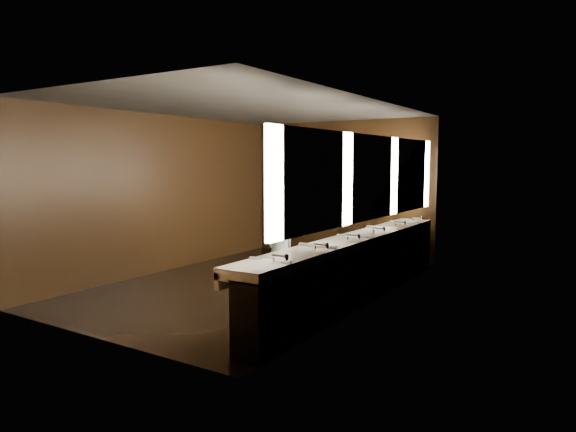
% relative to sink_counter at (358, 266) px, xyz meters
% --- Properties ---
extents(floor, '(6.00, 6.00, 0.00)m').
position_rel_sink_counter_xyz_m(floor, '(-1.79, -0.00, -0.50)').
color(floor, black).
rests_on(floor, ground).
extents(ceiling, '(4.00, 6.00, 0.02)m').
position_rel_sink_counter_xyz_m(ceiling, '(-1.79, -0.00, 2.30)').
color(ceiling, '#2D2D2B').
rests_on(ceiling, wall_back).
extents(wall_back, '(4.00, 0.02, 2.80)m').
position_rel_sink_counter_xyz_m(wall_back, '(-1.79, 3.00, 0.90)').
color(wall_back, black).
rests_on(wall_back, floor).
extents(wall_front, '(4.00, 0.02, 2.80)m').
position_rel_sink_counter_xyz_m(wall_front, '(-1.79, -3.00, 0.90)').
color(wall_front, black).
rests_on(wall_front, floor).
extents(wall_left, '(0.02, 6.00, 2.80)m').
position_rel_sink_counter_xyz_m(wall_left, '(-3.79, -0.00, 0.90)').
color(wall_left, black).
rests_on(wall_left, floor).
extents(wall_right, '(0.02, 6.00, 2.80)m').
position_rel_sink_counter_xyz_m(wall_right, '(0.21, -0.00, 0.90)').
color(wall_right, black).
rests_on(wall_right, floor).
extents(sink_counter, '(0.55, 5.40, 1.01)m').
position_rel_sink_counter_xyz_m(sink_counter, '(0.00, 0.00, 0.00)').
color(sink_counter, black).
rests_on(sink_counter, floor).
extents(mirror_band, '(0.06, 5.03, 1.15)m').
position_rel_sink_counter_xyz_m(mirror_band, '(0.19, -0.00, 1.25)').
color(mirror_band, '#FCE9CE').
rests_on(mirror_band, wall_right).
extents(person, '(0.44, 0.60, 1.51)m').
position_rel_sink_counter_xyz_m(person, '(-0.70, -0.95, 0.26)').
color(person, '#84ABC6').
rests_on(person, floor).
extents(trash_bin, '(0.36, 0.36, 0.49)m').
position_rel_sink_counter_xyz_m(trash_bin, '(-0.22, -2.22, -0.25)').
color(trash_bin, black).
rests_on(trash_bin, floor).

